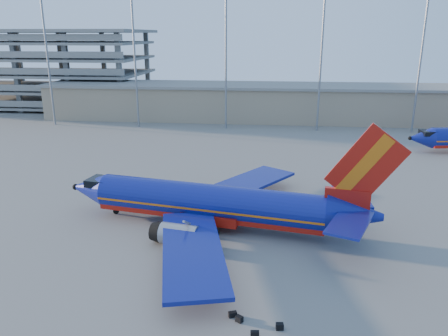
{
  "coord_description": "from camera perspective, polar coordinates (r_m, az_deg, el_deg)",
  "views": [
    {
      "loc": [
        4.84,
        -49.35,
        20.03
      ],
      "look_at": [
        -0.76,
        2.71,
        4.0
      ],
      "focal_mm": 35.0,
      "sensor_mm": 36.0,
      "label": 1
    }
  ],
  "objects": [
    {
      "name": "ground",
      "position": [
        53.48,
        0.5,
        -4.98
      ],
      "size": [
        220.0,
        220.0,
        0.0
      ],
      "primitive_type": "plane",
      "color": "slate",
      "rests_on": "ground"
    },
    {
      "name": "terminal_building",
      "position": [
        108.62,
        8.89,
        8.5
      ],
      "size": [
        122.0,
        16.0,
        8.5
      ],
      "color": "gray",
      "rests_on": "ground"
    },
    {
      "name": "light_mast_row",
      "position": [
        95.39,
        6.46,
        15.43
      ],
      "size": [
        101.6,
        1.6,
        28.65
      ],
      "color": "gray",
      "rests_on": "ground"
    },
    {
      "name": "aircraft_main",
      "position": [
        46.99,
        -1.02,
        -4.71
      ],
      "size": [
        36.13,
        34.45,
        12.33
      ],
      "rotation": [
        0.0,
        0.0,
        -0.18
      ],
      "color": "navy",
      "rests_on": "ground"
    },
    {
      "name": "parking_garage",
      "position": [
        140.59,
        -22.82,
        12.35
      ],
      "size": [
        62.0,
        32.0,
        21.4
      ],
      "color": "slate",
      "rests_on": "ground"
    },
    {
      "name": "luggage_pile",
      "position": [
        33.24,
        3.71,
        -19.58
      ],
      "size": [
        4.08,
        2.54,
        0.49
      ],
      "color": "black",
      "rests_on": "ground"
    }
  ]
}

